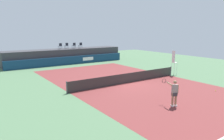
# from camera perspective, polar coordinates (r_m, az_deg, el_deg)

# --- Properties ---
(ground_plane) EXTENTS (48.00, 48.00, 0.00)m
(ground_plane) POSITION_cam_1_polar(r_m,az_deg,el_deg) (23.03, -0.52, -1.95)
(ground_plane) COLOR #4C704C
(court_inner) EXTENTS (12.00, 22.00, 0.00)m
(court_inner) POSITION_cam_1_polar(r_m,az_deg,el_deg) (20.67, 4.14, -3.44)
(court_inner) COLOR maroon
(court_inner) RESTS_ON ground
(sponsor_wall) EXTENTS (18.00, 0.22, 1.20)m
(sponsor_wall) POSITION_cam_1_polar(r_m,az_deg,el_deg) (32.04, -11.06, 2.51)
(sponsor_wall) COLOR navy
(sponsor_wall) RESTS_ON ground
(spectator_platform) EXTENTS (18.00, 2.80, 2.20)m
(spectator_platform) POSITION_cam_1_polar(r_m,az_deg,el_deg) (33.62, -12.34, 3.70)
(spectator_platform) COLOR #38383D
(spectator_platform) RESTS_ON ground
(spectator_chair_far_left) EXTENTS (0.46, 0.46, 0.89)m
(spectator_chair_far_left) POSITION_cam_1_polar(r_m,az_deg,el_deg) (33.13, -13.68, 6.31)
(spectator_chair_far_left) COLOR #1E232D
(spectator_chair_far_left) RESTS_ON spectator_platform
(spectator_chair_left) EXTENTS (0.46, 0.46, 0.89)m
(spectator_chair_left) POSITION_cam_1_polar(r_m,az_deg,el_deg) (33.76, -12.06, 6.45)
(spectator_chair_left) COLOR #1E232D
(spectator_chair_left) RESTS_ON spectator_platform
(spectator_chair_center) EXTENTS (0.45, 0.45, 0.89)m
(spectator_chair_center) POSITION_cam_1_polar(r_m,az_deg,el_deg) (33.79, -10.14, 6.53)
(spectator_chair_center) COLOR #1E232D
(spectator_chair_center) RESTS_ON spectator_platform
(spectator_chair_right) EXTENTS (0.45, 0.45, 0.89)m
(spectator_chair_right) POSITION_cam_1_polar(r_m,az_deg,el_deg) (34.27, -8.43, 6.63)
(spectator_chair_right) COLOR #1E232D
(spectator_chair_right) RESTS_ON spectator_platform
(umpire_chair) EXTENTS (0.48, 0.48, 2.76)m
(umpire_chair) POSITION_cam_1_polar(r_m,az_deg,el_deg) (25.02, 16.22, 2.33)
(umpire_chair) COLOR white
(umpire_chair) RESTS_ON ground
(tennis_net) EXTENTS (12.40, 0.02, 0.95)m
(tennis_net) POSITION_cam_1_polar(r_m,az_deg,el_deg) (20.56, 4.15, -2.16)
(tennis_net) COLOR #2D2D2D
(tennis_net) RESTS_ON ground
(net_post_near) EXTENTS (0.10, 0.10, 1.00)m
(net_post_near) POSITION_cam_1_polar(r_m,az_deg,el_deg) (17.48, -12.00, -4.59)
(net_post_near) COLOR #4C4C51
(net_post_near) RESTS_ON ground
(net_post_far) EXTENTS (0.10, 0.10, 1.00)m
(net_post_far) POSITION_cam_1_polar(r_m,az_deg,el_deg) (24.83, 15.41, -0.24)
(net_post_far) COLOR #4C4C51
(net_post_far) RESTS_ON ground
(tennis_player) EXTENTS (0.55, 1.24, 1.77)m
(tennis_player) POSITION_cam_1_polar(r_m,az_deg,el_deg) (14.79, 16.28, -5.73)
(tennis_player) COLOR white
(tennis_player) RESTS_ON court_inner
(tennis_ball) EXTENTS (0.07, 0.07, 0.07)m
(tennis_ball) POSITION_cam_1_polar(r_m,az_deg,el_deg) (19.84, 25.94, -5.01)
(tennis_ball) COLOR #D8EA33
(tennis_ball) RESTS_ON court_inner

